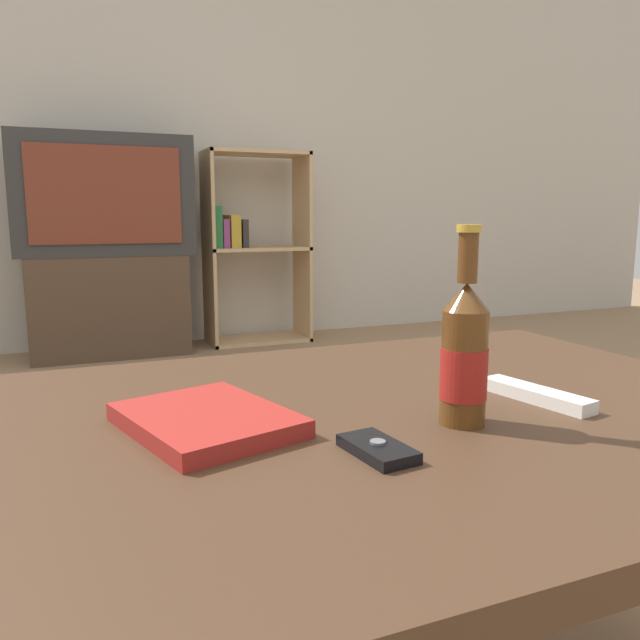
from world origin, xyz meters
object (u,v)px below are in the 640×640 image
at_px(tv_stand, 110,305).
at_px(remote_control, 536,395).
at_px(beer_bottle, 464,354).
at_px(table_book, 206,420).
at_px(bookshelf, 250,245).
at_px(television, 103,196).
at_px(cell_phone, 378,449).

relative_size(tv_stand, remote_control, 4.38).
height_order(tv_stand, remote_control, tv_stand).
relative_size(beer_bottle, table_book, 0.97).
height_order(remote_control, table_book, table_book).
distance_m(bookshelf, table_book, 2.93).
xyz_separation_m(bookshelf, beer_bottle, (-0.56, -2.90, -0.01)).
bearing_deg(tv_stand, table_book, -91.41).
xyz_separation_m(television, beer_bottle, (0.26, -2.86, -0.28)).
bearing_deg(beer_bottle, tv_stand, 95.10).
bearing_deg(bookshelf, cell_phone, -103.56).
distance_m(television, remote_control, 2.87).
xyz_separation_m(remote_control, table_book, (-0.49, 0.07, 0.00)).
bearing_deg(cell_phone, table_book, 128.30).
height_order(bookshelf, remote_control, bookshelf).
xyz_separation_m(cell_phone, table_book, (-0.17, 0.17, 0.00)).
distance_m(tv_stand, cell_phone, 2.93).
xyz_separation_m(tv_stand, remote_control, (0.42, -2.82, 0.22)).
bearing_deg(bookshelf, remote_control, -97.82).
relative_size(bookshelf, remote_control, 6.05).
height_order(beer_bottle, table_book, beer_bottle).
bearing_deg(tv_stand, television, -90.00).
distance_m(television, bookshelf, 0.86).
xyz_separation_m(cell_phone, remote_control, (0.32, 0.10, 0.00)).
height_order(cell_phone, table_book, table_book).
bearing_deg(bookshelf, beer_bottle, -100.85).
xyz_separation_m(bookshelf, cell_phone, (-0.71, -2.96, -0.10)).
relative_size(beer_bottle, cell_phone, 2.48).
distance_m(bookshelf, remote_control, 2.89).
height_order(bookshelf, beer_bottle, bookshelf).
height_order(television, bookshelf, television).
xyz_separation_m(beer_bottle, table_book, (-0.32, 0.11, -0.08)).
xyz_separation_m(tv_stand, table_book, (-0.07, -2.75, 0.22)).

